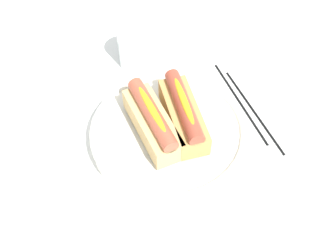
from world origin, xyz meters
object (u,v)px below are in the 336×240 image
chopstick_near (240,102)px  hotdog_front (183,113)px  hotdog_back (152,121)px  chopstick_far (254,110)px  water_glass (135,48)px  serving_bowl (168,133)px

chopstick_near → hotdog_front: bearing=104.8°
hotdog_back → chopstick_far: (-0.01, -0.20, -0.06)m
hotdog_back → water_glass: (0.21, -0.05, -0.02)m
serving_bowl → hotdog_back: size_ratio=1.82×
hotdog_back → serving_bowl: bearing=-97.4°
water_glass → hotdog_back: bearing=165.1°
hotdog_front → hotdog_back: bearing=82.6°
serving_bowl → water_glass: bearing=-7.4°
water_glass → chopstick_near: 0.24m
hotdog_back → chopstick_near: (0.02, -0.19, -0.06)m
water_glass → chopstick_far: size_ratio=0.41×
chopstick_far → water_glass: bearing=38.3°
hotdog_back → water_glass: bearing=-14.9°
hotdog_front → chopstick_near: 0.15m
serving_bowl → chopstick_near: serving_bowl is taller
hotdog_back → chopstick_far: size_ratio=0.69×
serving_bowl → chopstick_far: (-0.01, -0.18, -0.02)m
hotdog_front → serving_bowl: bearing=82.6°
hotdog_front → hotdog_back: size_ratio=1.04×
water_glass → chopstick_far: (-0.22, -0.15, -0.04)m
serving_bowl → chopstick_near: 0.17m
water_glass → serving_bowl: bearing=172.6°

